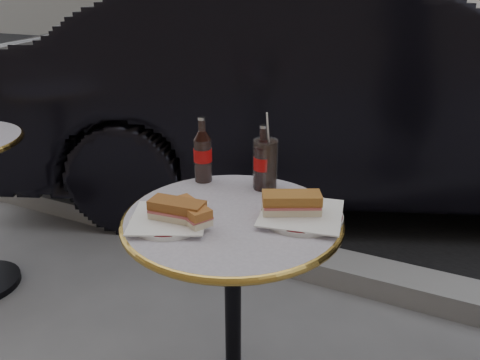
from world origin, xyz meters
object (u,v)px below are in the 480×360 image
at_px(bistro_table, 233,320).
at_px(plate_left, 169,220).
at_px(cola_bottle_left, 203,149).
at_px(plate_right, 301,216).
at_px(cola_bottle_right, 263,157).
at_px(cola_glass, 265,164).
at_px(parked_car, 345,91).

bearing_deg(bistro_table, plate_left, -140.29).
bearing_deg(cola_bottle_left, plate_right, -17.07).
bearing_deg(cola_bottle_right, plate_right, -38.10).
distance_m(bistro_table, cola_bottle_right, 0.51).
height_order(plate_left, cola_bottle_left, cola_bottle_left).
bearing_deg(cola_glass, parked_car, 95.53).
bearing_deg(parked_car, cola_bottle_left, 157.02).
xyz_separation_m(plate_left, cola_bottle_right, (0.14, 0.32, 0.10)).
height_order(bistro_table, parked_car, parked_car).
distance_m(plate_left, cola_bottle_right, 0.36).
relative_size(bistro_table, cola_glass, 4.59).
distance_m(cola_bottle_left, parked_car, 1.77).
bearing_deg(parked_car, cola_glass, 163.74).
bearing_deg(bistro_table, plate_right, 20.84).
relative_size(cola_bottle_left, cola_bottle_right, 1.04).
relative_size(plate_right, cola_bottle_left, 1.06).
height_order(bistro_table, plate_left, plate_left).
relative_size(plate_left, plate_right, 0.92).
xyz_separation_m(bistro_table, plate_right, (0.18, 0.07, 0.37)).
xyz_separation_m(bistro_table, cola_bottle_left, (-0.20, 0.18, 0.47)).
xyz_separation_m(plate_left, cola_glass, (0.14, 0.33, 0.07)).
bearing_deg(parked_car, plate_left, 158.91).
relative_size(bistro_table, plate_left, 3.47).
bearing_deg(cola_glass, bistro_table, -91.57).
bearing_deg(cola_glass, cola_bottle_left, -170.04).
distance_m(bistro_table, plate_right, 0.42).
distance_m(cola_glass, parked_car, 1.73).
distance_m(bistro_table, cola_glass, 0.50).
xyz_separation_m(cola_bottle_left, parked_car, (0.04, 1.76, -0.14)).
height_order(plate_left, plate_right, plate_right).
height_order(cola_bottle_left, cola_bottle_right, cola_bottle_left).
bearing_deg(plate_right, cola_bottle_left, 162.93).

